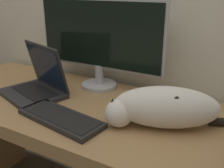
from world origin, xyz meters
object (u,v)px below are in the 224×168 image
external_keyboard (61,118)px  laptop (37,85)px  cat (163,107)px  monitor (99,40)px

external_keyboard → laptop: bearing=159.3°
laptop → external_keyboard: 0.32m
external_keyboard → cat: 0.40m
monitor → laptop: size_ratio=1.92×
laptop → monitor: bearing=65.4°
laptop → external_keyboard: size_ratio=0.94×
laptop → cat: bearing=18.1°
laptop → cat: 0.64m
monitor → external_keyboard: 0.46m
cat → external_keyboard: bearing=-179.1°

